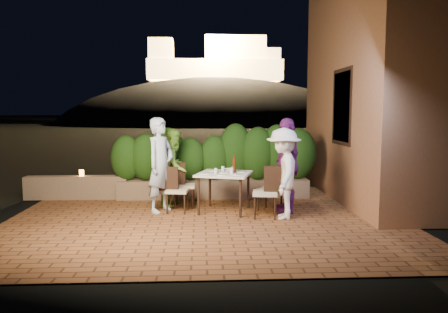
{
  "coord_description": "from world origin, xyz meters",
  "views": [
    {
      "loc": [
        -0.06,
        -7.28,
        1.91
      ],
      "look_at": [
        0.37,
        1.0,
        1.05
      ],
      "focal_mm": 35.0,
      "sensor_mm": 36.0,
      "label": 1
    }
  ],
  "objects": [
    {
      "name": "parapet_lamp",
      "position": [
        -2.68,
        2.3,
        0.57
      ],
      "size": [
        0.1,
        0.1,
        0.14
      ],
      "primitive_type": "cylinder",
      "color": "orange",
      "rests_on": "parapet"
    },
    {
      "name": "plate_sw",
      "position": [
        0.17,
        1.21,
        0.76
      ],
      "size": [
        0.22,
        0.22,
        0.01
      ],
      "primitive_type": "cylinder",
      "color": "white",
      "rests_on": "dining_table"
    },
    {
      "name": "terrace_floor",
      "position": [
        0.0,
        0.5,
        -0.07
      ],
      "size": [
        7.0,
        6.0,
        0.15
      ],
      "primitive_type": "cube",
      "color": "brown",
      "rests_on": "ground"
    },
    {
      "name": "plate_se",
      "position": [
        0.68,
        1.02,
        0.76
      ],
      "size": [
        0.24,
        0.24,
        0.01
      ],
      "primitive_type": "cylinder",
      "color": "white",
      "rests_on": "dining_table"
    },
    {
      "name": "planter",
      "position": [
        0.2,
        2.3,
        0.2
      ],
      "size": [
        4.2,
        0.55,
        0.4
      ],
      "primitive_type": "cube",
      "color": "#77614C",
      "rests_on": "ground"
    },
    {
      "name": "chair_right_front",
      "position": [
        1.07,
        0.4,
        0.47
      ],
      "size": [
        0.49,
        0.49,
        0.94
      ],
      "primitive_type": null,
      "rotation": [
        0.0,
        0.0,
        3.0
      ],
      "color": "black",
      "rests_on": "ground"
    },
    {
      "name": "dining_table",
      "position": [
        0.37,
        0.9,
        0.38
      ],
      "size": [
        1.18,
        1.18,
        0.75
      ],
      "primitive_type": null,
      "rotation": [
        0.0,
        0.0,
        -0.29
      ],
      "color": "white",
      "rests_on": "ground"
    },
    {
      "name": "hedge",
      "position": [
        0.2,
        2.3,
        0.95
      ],
      "size": [
        4.0,
        0.7,
        1.1
      ],
      "primitive_type": null,
      "color": "#183A0F",
      "rests_on": "planter"
    },
    {
      "name": "plate_centre",
      "position": [
        0.35,
        0.91,
        0.76
      ],
      "size": [
        0.24,
        0.24,
        0.01
      ],
      "primitive_type": "cylinder",
      "color": "white",
      "rests_on": "dining_table"
    },
    {
      "name": "window_frame",
      "position": [
        2.81,
        1.5,
        2.0
      ],
      "size": [
        0.06,
        1.15,
        1.55
      ],
      "primitive_type": "cube",
      "color": "black",
      "rests_on": "building_wall"
    },
    {
      "name": "ground",
      "position": [
        0.0,
        0.0,
        -0.02
      ],
      "size": [
        400.0,
        400.0,
        0.0
      ],
      "primitive_type": "plane",
      "color": "black",
      "rests_on": "ground"
    },
    {
      "name": "chair_left_back",
      "position": [
        -0.41,
        1.37,
        0.45
      ],
      "size": [
        0.42,
        0.42,
        0.9
      ],
      "primitive_type": null,
      "rotation": [
        0.0,
        0.0,
        -0.02
      ],
      "color": "black",
      "rests_on": "ground"
    },
    {
      "name": "chair_right_back",
      "position": [
        1.25,
        0.93,
        0.44
      ],
      "size": [
        0.57,
        0.57,
        0.88
      ],
      "primitive_type": null,
      "rotation": [
        0.0,
        0.0,
        2.54
      ],
      "color": "black",
      "rests_on": "ground"
    },
    {
      "name": "glass_se",
      "position": [
        0.55,
        1.01,
        0.8
      ],
      "size": [
        0.06,
        0.06,
        0.11
      ],
      "primitive_type": "cylinder",
      "color": "silver",
      "rests_on": "dining_table"
    },
    {
      "name": "parapet",
      "position": [
        -2.8,
        2.3,
        0.25
      ],
      "size": [
        2.2,
        0.3,
        0.5
      ],
      "primitive_type": "cube",
      "color": "#77614C",
      "rests_on": "ground"
    },
    {
      "name": "diner_green",
      "position": [
        -0.62,
        1.52,
        0.78
      ],
      "size": [
        0.75,
        0.88,
        1.56
      ],
      "primitive_type": "imported",
      "rotation": [
        0.0,
        0.0,
        1.33
      ],
      "color": "#7CC53D",
      "rests_on": "ground"
    },
    {
      "name": "diner_purple",
      "position": [
        1.54,
        0.81,
        0.9
      ],
      "size": [
        0.56,
        1.09,
        1.79
      ],
      "primitive_type": "imported",
      "rotation": [
        0.0,
        0.0,
        -1.45
      ],
      "color": "#732674",
      "rests_on": "ground"
    },
    {
      "name": "diner_white",
      "position": [
        1.39,
        0.33,
        0.81
      ],
      "size": [
        0.77,
        1.13,
        1.62
      ],
      "primitive_type": "imported",
      "rotation": [
        0.0,
        0.0,
        -1.74
      ],
      "color": "white",
      "rests_on": "ground"
    },
    {
      "name": "beer_bottle",
      "position": [
        0.56,
        0.92,
        0.92
      ],
      "size": [
        0.07,
        0.07,
        0.34
      ],
      "primitive_type": null,
      "color": "#4A1D0C",
      "rests_on": "dining_table"
    },
    {
      "name": "hill",
      "position": [
        2.0,
        60.0,
        -4.0
      ],
      "size": [
        52.0,
        40.0,
        22.0
      ],
      "primitive_type": "ellipsoid",
      "color": "black",
      "rests_on": "ground"
    },
    {
      "name": "building_wall",
      "position": [
        3.6,
        2.0,
        2.5
      ],
      "size": [
        1.6,
        5.0,
        5.0
      ],
      "primitive_type": "cube",
      "color": "#A0643F",
      "rests_on": "ground"
    },
    {
      "name": "window_pane",
      "position": [
        2.82,
        1.5,
        2.0
      ],
      "size": [
        0.08,
        1.0,
        1.4
      ],
      "primitive_type": "cube",
      "color": "black",
      "rests_on": "building_wall"
    },
    {
      "name": "glass_nw",
      "position": [
        0.2,
        0.8,
        0.8
      ],
      "size": [
        0.06,
        0.06,
        0.1
      ],
      "primitive_type": "cylinder",
      "color": "silver",
      "rests_on": "dining_table"
    },
    {
      "name": "glass_ne",
      "position": [
        0.49,
        0.74,
        0.81
      ],
      "size": [
        0.07,
        0.07,
        0.12
      ],
      "primitive_type": "cylinder",
      "color": "silver",
      "rests_on": "dining_table"
    },
    {
      "name": "glass_sw",
      "position": [
        0.35,
        1.08,
        0.8
      ],
      "size": [
        0.06,
        0.06,
        0.1
      ],
      "primitive_type": "cylinder",
      "color": "silver",
      "rests_on": "dining_table"
    },
    {
      "name": "plate_ne",
      "position": [
        0.59,
        0.63,
        0.76
      ],
      "size": [
        0.2,
        0.2,
        0.01
      ],
      "primitive_type": "cylinder",
      "color": "white",
      "rests_on": "dining_table"
    },
    {
      "name": "plate_front",
      "position": [
        0.31,
        0.61,
        0.76
      ],
      "size": [
        0.23,
        0.23,
        0.01
      ],
      "primitive_type": "cylinder",
      "color": "white",
      "rests_on": "dining_table"
    },
    {
      "name": "plate_nw",
      "position": [
        0.0,
        0.78,
        0.76
      ],
      "size": [
        0.24,
        0.24,
        0.01
      ],
      "primitive_type": "cylinder",
      "color": "white",
      "rests_on": "dining_table"
    },
    {
      "name": "fortress",
      "position": [
        2.0,
        60.0,
        10.5
      ],
      "size": [
        26.0,
        8.0,
        8.0
      ],
      "primitive_type": null,
      "color": "#FFCC7A",
      "rests_on": "hill"
    },
    {
      "name": "chair_left_front",
      "position": [
        -0.52,
        0.9,
        0.43
      ],
      "size": [
        0.45,
        0.45,
        0.87
      ],
      "primitive_type": null,
      "rotation": [
        0.0,
        0.0,
        -0.13
      ],
      "color": "black",
      "rests_on": "ground"
    },
    {
      "name": "diner_blue",
      "position": [
        -0.84,
        0.96,
        0.9
      ],
      "size": [
        0.72,
        0.78,
        1.8
      ],
      "primitive_type": "imported",
      "rotation": [
        0.0,
        0.0,
        0.99
      ],
      "color": "#A1B7D0",
      "rests_on": "ground"
    },
    {
      "name": "bowl",
      "position": [
        0.44,
        1.2,
        0.77
      ],
      "size": [
        0.18,
        0.18,
        0.04
      ],
      "primitive_type": "imported",
      "rotation": [
        0.0,
        0.0,
        0.06
      ],
      "color": "white",
      "rests_on": "dining_table"
    }
  ]
}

